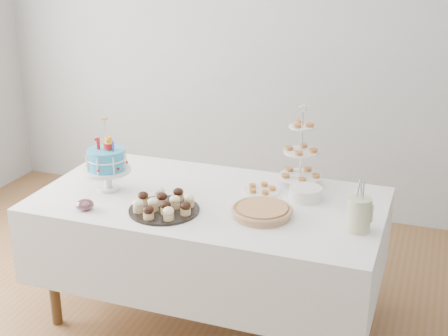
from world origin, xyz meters
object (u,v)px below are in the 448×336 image
(jam_bowl_a, at_px, (85,205))
(utensil_pitcher, at_px, (359,213))
(tiered_stand, at_px, (301,152))
(cupcake_tray, at_px, (164,204))
(plate_stack, at_px, (306,193))
(pastry_plate, at_px, (261,190))
(jam_bowl_b, at_px, (97,172))
(birthday_cake, at_px, (107,171))
(pie, at_px, (262,211))
(table, at_px, (209,235))

(jam_bowl_a, xyz_separation_m, utensil_pitcher, (1.41, 0.24, 0.07))
(tiered_stand, relative_size, utensil_pitcher, 1.82)
(cupcake_tray, distance_m, plate_stack, 0.79)
(pastry_plate, distance_m, jam_bowl_b, 1.01)
(jam_bowl_a, height_order, utensil_pitcher, utensil_pitcher)
(plate_stack, distance_m, jam_bowl_b, 1.27)
(birthday_cake, xyz_separation_m, pastry_plate, (0.84, 0.27, -0.10))
(pastry_plate, bearing_deg, cupcake_tray, -133.80)
(cupcake_tray, relative_size, pie, 1.18)
(plate_stack, bearing_deg, pastry_plate, 176.13)
(plate_stack, bearing_deg, cupcake_tray, -148.51)
(birthday_cake, xyz_separation_m, pie, (0.93, -0.05, -0.08))
(pastry_plate, bearing_deg, jam_bowl_b, -173.35)
(birthday_cake, distance_m, utensil_pitcher, 1.43)
(pie, relative_size, plate_stack, 1.78)
(birthday_cake, height_order, pie, birthday_cake)
(jam_bowl_a, bearing_deg, table, 32.97)
(pastry_plate, distance_m, utensil_pitcher, 0.67)
(pie, height_order, tiered_stand, tiered_stand)
(birthday_cake, relative_size, jam_bowl_b, 3.67)
(pastry_plate, bearing_deg, tiered_stand, 44.94)
(table, xyz_separation_m, birthday_cake, (-0.59, -0.08, 0.34))
(table, bearing_deg, jam_bowl_b, 174.72)
(pie, relative_size, jam_bowl_a, 3.30)
(cupcake_tray, relative_size, pastry_plate, 1.79)
(plate_stack, xyz_separation_m, jam_bowl_b, (-1.26, -0.10, -0.00))
(jam_bowl_a, bearing_deg, pastry_plate, 34.21)
(plate_stack, bearing_deg, jam_bowl_a, -153.46)
(jam_bowl_a, bearing_deg, birthday_cake, 94.22)
(pastry_plate, bearing_deg, plate_stack, -3.87)
(table, bearing_deg, tiered_stand, 40.53)
(pie, bearing_deg, jam_bowl_a, -165.11)
(birthday_cake, relative_size, jam_bowl_a, 4.29)
(jam_bowl_a, bearing_deg, tiered_stand, 36.41)
(table, distance_m, jam_bowl_a, 0.72)
(pie, xyz_separation_m, jam_bowl_a, (-0.91, -0.24, -0.00))
(plate_stack, relative_size, pastry_plate, 0.86)
(birthday_cake, relative_size, plate_stack, 2.31)
(birthday_cake, bearing_deg, tiered_stand, 19.68)
(table, distance_m, plate_stack, 0.60)
(plate_stack, bearing_deg, jam_bowl_b, -175.50)
(pastry_plate, height_order, jam_bowl_a, jam_bowl_a)
(table, distance_m, tiered_stand, 0.71)
(table, bearing_deg, birthday_cake, -172.25)
(plate_stack, distance_m, jam_bowl_a, 1.20)
(birthday_cake, height_order, pastry_plate, birthday_cake)
(cupcake_tray, xyz_separation_m, pie, (0.51, 0.12, -0.01))
(jam_bowl_b, xyz_separation_m, utensil_pitcher, (1.59, -0.19, 0.06))
(plate_stack, xyz_separation_m, jam_bowl_a, (-1.07, -0.54, -0.01))
(table, relative_size, tiered_stand, 3.98)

